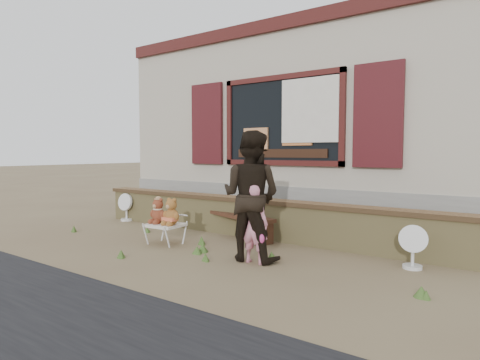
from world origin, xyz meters
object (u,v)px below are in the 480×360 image
Objects in this scene: bench at (239,220)px; teddy_bear_right at (172,211)px; adult at (251,196)px; child at (254,224)px; teddy_bear_left at (158,210)px; folding_chair at (165,226)px.

teddy_bear_right reaches higher than bench.
teddy_bear_right is 0.25× the size of adult.
teddy_bear_right is 1.61m from child.
teddy_bear_right reaches higher than teddy_bear_left.
adult reaches higher than folding_chair.
bench is at bearing -54.33° from adult.
teddy_bear_right is (-0.52, -1.07, 0.24)m from bench.
adult reaches higher than bench.
folding_chair is at bearing 0.00° from teddy_bear_left.
bench is 3.73× the size of teddy_bear_right.
folding_chair is 0.27m from teddy_bear_left.
adult reaches higher than teddy_bear_right.
teddy_bear_right reaches higher than folding_chair.
teddy_bear_right is 1.51m from adult.
adult is (1.47, 0.00, 0.33)m from teddy_bear_right.
folding_chair is 1.35× the size of teddy_bear_left.
adult is at bearing -2.97° from folding_chair.
folding_chair is at bearing 180.00° from teddy_bear_right.
child is at bearing -6.88° from folding_chair.
adult is (1.75, 0.02, 0.34)m from teddy_bear_left.
adult is (0.95, -1.06, 0.58)m from bench.
teddy_bear_right is 0.41× the size of child.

